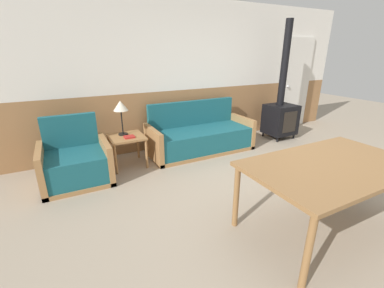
% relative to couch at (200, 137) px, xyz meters
% --- Properties ---
extents(ground_plane, '(16.00, 16.00, 0.00)m').
position_rel_couch_xyz_m(ground_plane, '(0.31, -2.09, -0.27)').
color(ground_plane, gray).
extents(wall_back, '(7.20, 0.06, 2.70)m').
position_rel_couch_xyz_m(wall_back, '(0.31, 0.54, 1.08)').
color(wall_back, '#996B42').
rests_on(wall_back, ground_plane).
extents(couch, '(1.94, 0.81, 0.90)m').
position_rel_couch_xyz_m(couch, '(0.00, 0.00, 0.00)').
color(couch, '#9E7042').
rests_on(couch, ground_plane).
extents(armchair, '(0.92, 0.82, 0.92)m').
position_rel_couch_xyz_m(armchair, '(-2.18, -0.25, 0.00)').
color(armchair, '#9E7042').
rests_on(armchair, ground_plane).
extents(side_table, '(0.55, 0.55, 0.51)m').
position_rel_couch_xyz_m(side_table, '(-1.38, -0.04, 0.16)').
color(side_table, '#9E7042').
rests_on(side_table, ground_plane).
extents(table_lamp, '(0.23, 0.23, 0.56)m').
position_rel_couch_xyz_m(table_lamp, '(-1.41, 0.06, 0.69)').
color(table_lamp, black).
rests_on(table_lamp, side_table).
extents(book_stack, '(0.16, 0.14, 0.03)m').
position_rel_couch_xyz_m(book_stack, '(-1.36, -0.14, 0.25)').
color(book_stack, '#B22823').
rests_on(book_stack, side_table).
extents(dining_table, '(1.74, 1.02, 0.75)m').
position_rel_couch_xyz_m(dining_table, '(0.06, -2.58, 0.41)').
color(dining_table, olive).
rests_on(dining_table, ground_plane).
extents(wood_stove, '(0.60, 0.55, 2.39)m').
position_rel_couch_xyz_m(wood_stove, '(1.92, -0.09, 0.31)').
color(wood_stove, black).
rests_on(wood_stove, ground_plane).
extents(entry_door, '(0.85, 0.09, 2.09)m').
position_rel_couch_xyz_m(entry_door, '(2.92, 0.48, 0.78)').
color(entry_door, silver).
rests_on(entry_door, ground_plane).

